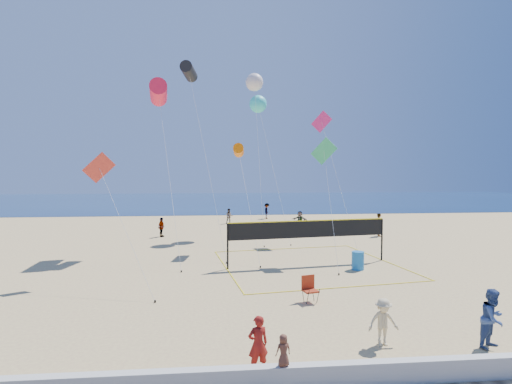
{
  "coord_description": "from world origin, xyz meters",
  "views": [
    {
      "loc": [
        -2.53,
        -12.75,
        5.52
      ],
      "look_at": [
        -1.15,
        2.0,
        4.75
      ],
      "focal_mm": 28.0,
      "sensor_mm": 36.0,
      "label": 1
    }
  ],
  "objects": [
    {
      "name": "far_person_4",
      "position": [
        3.02,
        32.97,
        0.9
      ],
      "size": [
        0.85,
        1.26,
        1.81
      ],
      "primitive_type": "imported",
      "rotation": [
        0.0,
        0.0,
        1.41
      ],
      "color": "gray",
      "rests_on": "ground"
    },
    {
      "name": "kite_1",
      "position": [
        -4.63,
        16.6,
        12.66
      ],
      "size": [
        3.18,
        6.85,
        13.25
      ],
      "rotation": [
        0.0,
        0.0,
        -0.14
      ],
      "color": "black",
      "rests_on": "ground"
    },
    {
      "name": "far_person_1",
      "position": [
        5.18,
        24.66,
        0.85
      ],
      "size": [
        1.58,
        1.32,
        1.7
      ],
      "primitive_type": "imported",
      "rotation": [
        0.0,
        0.0,
        -0.61
      ],
      "color": "gray",
      "rests_on": "ground"
    },
    {
      "name": "kite_5",
      "position": [
        5.76,
        18.52,
        8.99
      ],
      "size": [
        1.68,
        6.92,
        10.37
      ],
      "rotation": [
        0.0,
        0.0,
        -0.4
      ],
      "color": "#E12676",
      "rests_on": "ground"
    },
    {
      "name": "kite_2",
      "position": [
        -1.13,
        15.42,
        6.98
      ],
      "size": [
        1.42,
        6.7,
        7.47
      ],
      "rotation": [
        0.0,
        0.0,
        -0.07
      ],
      "color": "#FF7004",
      "rests_on": "ground"
    },
    {
      "name": "toddler",
      "position": [
        -0.93,
        -3.02,
        1.01
      ],
      "size": [
        0.45,
        0.35,
        0.81
      ],
      "primitive_type": "imported",
      "rotation": [
        0.0,
        0.0,
        3.4
      ],
      "color": "brown",
      "rests_on": "seawall"
    },
    {
      "name": "far_person_0",
      "position": [
        -7.35,
        21.11,
        0.82
      ],
      "size": [
        0.7,
        1.03,
        1.63
      ],
      "primitive_type": "imported",
      "rotation": [
        0.0,
        0.0,
        1.22
      ],
      "color": "gray",
      "rests_on": "ground"
    },
    {
      "name": "trash_barrel",
      "position": [
        5.22,
        8.74,
        0.51
      ],
      "size": [
        0.88,
        0.88,
        1.02
      ],
      "primitive_type": "cylinder",
      "rotation": [
        0.0,
        0.0,
        0.36
      ],
      "color": "#1C6FB8",
      "rests_on": "ground"
    },
    {
      "name": "bystander_a",
      "position": [
        5.98,
        -1.28,
        0.93
      ],
      "size": [
        1.13,
        1.05,
        1.86
      ],
      "primitive_type": "imported",
      "rotation": [
        0.0,
        0.0,
        0.49
      ],
      "color": "#32497E",
      "rests_on": "ground"
    },
    {
      "name": "kite_0",
      "position": [
        -6.7,
        15.94,
        11.01
      ],
      "size": [
        2.93,
        8.42,
        11.8
      ],
      "rotation": [
        0.0,
        0.0,
        0.13
      ],
      "color": "#FF1C3E",
      "rests_on": "ground"
    },
    {
      "name": "kite_3",
      "position": [
        -8.44,
        8.05,
        5.42
      ],
      "size": [
        4.22,
        4.48,
        6.51
      ],
      "rotation": [
        0.0,
        0.0,
        0.44
      ],
      "color": "#F7402C",
      "rests_on": "ground"
    },
    {
      "name": "bystander_b",
      "position": [
        2.64,
        -0.79,
        0.75
      ],
      "size": [
        0.98,
        0.57,
        1.5
      ],
      "primitive_type": "imported",
      "rotation": [
        0.0,
        0.0,
        -0.01
      ],
      "color": "#D0BB8A",
      "rests_on": "ground"
    },
    {
      "name": "volleyball_net",
      "position": [
        2.73,
        10.2,
        1.82
      ],
      "size": [
        11.13,
        11.0,
        2.64
      ],
      "rotation": [
        0.0,
        0.0,
        0.14
      ],
      "color": "black",
      "rests_on": "ground"
    },
    {
      "name": "woman",
      "position": [
        -1.48,
        -2.14,
        0.79
      ],
      "size": [
        0.66,
        0.51,
        1.59
      ],
      "primitive_type": "imported",
      "rotation": [
        0.0,
        0.0,
        3.4
      ],
      "color": "maroon",
      "rests_on": "ground"
    },
    {
      "name": "ground",
      "position": [
        0.0,
        0.0,
        0.0
      ],
      "size": [
        120.0,
        120.0,
        0.0
      ],
      "primitive_type": "plane",
      "color": "#CFB874",
      "rests_on": "ground"
    },
    {
      "name": "far_person_3",
      "position": [
        -1.45,
        29.11,
        0.79
      ],
      "size": [
        0.79,
        0.63,
        1.58
      ],
      "primitive_type": "imported",
      "rotation": [
        0.0,
        0.0,
        0.03
      ],
      "color": "gray",
      "rests_on": "ground"
    },
    {
      "name": "camp_chair",
      "position": [
        1.26,
        3.59,
        0.63
      ],
      "size": [
        0.71,
        0.83,
        1.22
      ],
      "rotation": [
        0.0,
        0.0,
        0.25
      ],
      "color": "#9E2A12",
      "rests_on": "ground"
    },
    {
      "name": "kite_4",
      "position": [
        4.03,
        11.63,
        6.48
      ],
      "size": [
        1.48,
        4.68,
        7.64
      ],
      "rotation": [
        0.0,
        0.0,
        -0.41
      ],
      "color": "#36B86E",
      "rests_on": "ground"
    },
    {
      "name": "kite_7",
      "position": [
        0.97,
        22.81,
        11.46
      ],
      "size": [
        2.7,
        7.57,
        12.24
      ],
      "rotation": [
        0.0,
        0.0,
        -0.13
      ],
      "color": "#39DCD8",
      "rests_on": "ground"
    },
    {
      "name": "far_person_2",
      "position": [
        11.01,
        19.73,
        0.97
      ],
      "size": [
        0.53,
        0.75,
        1.95
      ],
      "primitive_type": "imported",
      "rotation": [
        0.0,
        0.0,
        1.48
      ],
      "color": "gray",
      "rests_on": "ground"
    },
    {
      "name": "seawall",
      "position": [
        0.0,
        -3.0,
        0.3
      ],
      "size": [
        32.0,
        0.3,
        0.6
      ],
      "primitive_type": "cube",
      "color": "beige",
      "rests_on": "ground"
    },
    {
      "name": "kite_6",
      "position": [
        0.61,
        22.41,
        13.28
      ],
      "size": [
        2.0,
        7.64,
        14.05
      ],
      "rotation": [
        0.0,
        0.0,
        0.38
      ],
      "color": "silver",
      "rests_on": "ground"
    },
    {
      "name": "ocean",
      "position": [
        0.0,
        62.0,
        0.01
      ],
      "size": [
        140.0,
        50.0,
        0.03
      ],
      "primitive_type": "cube",
      "color": "#10284E",
      "rests_on": "ground"
    }
  ]
}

